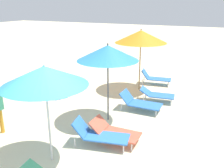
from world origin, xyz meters
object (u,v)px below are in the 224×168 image
(lounger_second_shoreside, at_px, (140,102))
(lounger_farthest_inland, at_px, (157,94))
(lounger_second_inland, at_px, (114,132))
(umbrella_second, at_px, (108,53))
(umbrella_nearest, at_px, (45,76))
(lounger_farthest_shoreside, at_px, (155,78))
(cooler_box, at_px, (60,94))
(lounger_nearest_shoreside, at_px, (99,134))
(umbrella_farthest, at_px, (141,37))

(lounger_second_shoreside, bearing_deg, lounger_farthest_inland, 71.74)
(lounger_second_inland, bearing_deg, umbrella_second, 122.17)
(umbrella_nearest, xyz_separation_m, lounger_farthest_shoreside, (0.71, 6.93, -1.85))
(umbrella_nearest, height_order, cooler_box, umbrella_nearest)
(lounger_second_inland, bearing_deg, lounger_nearest_shoreside, -128.35)
(umbrella_second, relative_size, umbrella_farthest, 0.95)
(lounger_second_shoreside, xyz_separation_m, lounger_farthest_inland, (0.35, 1.08, -0.01))
(lounger_second_inland, height_order, cooler_box, lounger_second_inland)
(lounger_nearest_shoreside, distance_m, cooler_box, 3.93)
(umbrella_second, distance_m, lounger_farthest_shoreside, 4.76)
(lounger_nearest_shoreside, distance_m, umbrella_second, 2.50)
(cooler_box, bearing_deg, lounger_second_inland, -31.48)
(lounger_farthest_inland, height_order, cooler_box, lounger_farthest_inland)
(lounger_farthest_shoreside, distance_m, cooler_box, 4.57)
(lounger_second_inland, xyz_separation_m, lounger_farthest_shoreside, (-0.33, 5.47, 0.04))
(lounger_nearest_shoreside, distance_m, lounger_farthest_shoreside, 5.84)
(cooler_box, bearing_deg, lounger_farthest_shoreside, 48.35)
(lounger_nearest_shoreside, xyz_separation_m, cooler_box, (-3.09, 2.42, -0.13))
(lounger_nearest_shoreside, bearing_deg, umbrella_farthest, 83.85)
(lounger_farthest_shoreside, xyz_separation_m, cooler_box, (-3.03, -3.41, -0.13))
(umbrella_nearest, relative_size, cooler_box, 4.06)
(lounger_nearest_shoreside, bearing_deg, lounger_farthest_shoreside, 78.33)
(umbrella_farthest, relative_size, lounger_farthest_shoreside, 1.87)
(umbrella_second, relative_size, lounger_second_inland, 1.85)
(cooler_box, bearing_deg, lounger_second_shoreside, 4.22)
(lounger_farthest_inland, bearing_deg, umbrella_second, -122.99)
(umbrella_nearest, xyz_separation_m, cooler_box, (-2.33, 3.52, -1.99))
(lounger_farthest_inland, bearing_deg, lounger_farthest_shoreside, 99.39)
(umbrella_second, bearing_deg, lounger_farthest_shoreside, 84.63)
(lounger_second_shoreside, xyz_separation_m, lounger_farthest_shoreside, (-0.30, 3.17, 0.03))
(umbrella_farthest, bearing_deg, umbrella_nearest, -92.39)
(lounger_second_inland, bearing_deg, umbrella_nearest, -126.20)
(lounger_second_inland, bearing_deg, cooler_box, 147.72)
(lounger_farthest_shoreside, bearing_deg, lounger_second_shoreside, -92.76)
(lounger_farthest_shoreside, bearing_deg, umbrella_nearest, -103.94)
(lounger_farthest_shoreside, bearing_deg, umbrella_farthest, -122.71)
(lounger_nearest_shoreside, xyz_separation_m, umbrella_second, (-0.46, 1.50, 1.94))
(cooler_box, bearing_deg, lounger_farthest_inland, 19.81)
(umbrella_second, bearing_deg, cooler_box, 160.67)
(lounger_second_shoreside, bearing_deg, umbrella_nearest, -105.25)
(lounger_second_shoreside, bearing_deg, lounger_farthest_shoreside, 95.03)
(umbrella_second, height_order, umbrella_farthest, umbrella_farthest)
(lounger_second_inland, distance_m, umbrella_farthest, 5.00)
(lounger_nearest_shoreside, bearing_deg, lounger_second_inland, 40.26)
(umbrella_farthest, xyz_separation_m, lounger_farthest_inland, (1.11, -1.08, -2.08))
(lounger_nearest_shoreside, height_order, umbrella_farthest, umbrella_farthest)
(umbrella_second, distance_m, lounger_second_shoreside, 2.39)
(umbrella_nearest, bearing_deg, cooler_box, 123.47)
(lounger_farthest_inland, bearing_deg, umbrella_farthest, 127.73)
(lounger_nearest_shoreside, xyz_separation_m, lounger_second_inland, (0.28, 0.36, -0.03))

